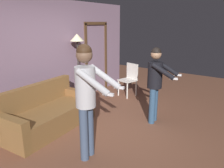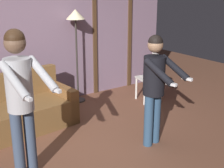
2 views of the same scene
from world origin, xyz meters
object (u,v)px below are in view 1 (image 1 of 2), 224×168
(torchiere_lamp, at_px, (77,45))
(person_standing_left, at_px, (87,92))
(person_standing_right, at_px, (156,79))
(couch, at_px, (48,115))
(dining_chair_distant, at_px, (130,78))

(torchiere_lamp, distance_m, person_standing_left, 2.64)
(person_standing_left, xyz_separation_m, person_standing_right, (1.78, -0.26, -0.14))
(couch, relative_size, person_standing_left, 1.11)
(couch, distance_m, person_standing_right, 2.30)
(person_standing_right, bearing_deg, dining_chair_distant, 48.35)
(person_standing_left, distance_m, dining_chair_distant, 3.24)
(torchiere_lamp, height_order, person_standing_left, torchiere_lamp)
(person_standing_right, xyz_separation_m, dining_chair_distant, (1.22, 1.37, -0.42))
(torchiere_lamp, distance_m, dining_chair_distant, 1.78)
(couch, relative_size, dining_chair_distant, 2.12)
(couch, height_order, person_standing_right, person_standing_right)
(torchiere_lamp, bearing_deg, couch, -158.45)
(dining_chair_distant, bearing_deg, torchiere_lamp, 146.64)
(couch, xyz_separation_m, torchiere_lamp, (1.49, 0.59, 1.23))
(torchiere_lamp, xyz_separation_m, dining_chair_distant, (1.24, -0.82, -0.98))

